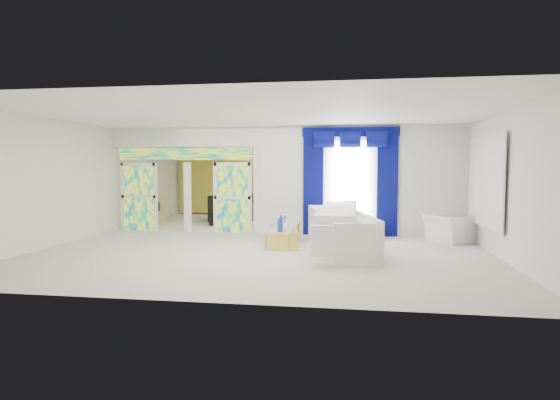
% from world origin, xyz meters
% --- Properties ---
extents(floor, '(12.00, 12.00, 0.00)m').
position_xyz_m(floor, '(0.00, 0.00, 0.00)').
color(floor, '#B7AF9E').
rests_on(floor, ground).
extents(dividing_wall, '(5.70, 0.18, 3.00)m').
position_xyz_m(dividing_wall, '(2.15, 1.00, 1.50)').
color(dividing_wall, white).
rests_on(dividing_wall, ground).
extents(dividing_header, '(4.30, 0.18, 0.55)m').
position_xyz_m(dividing_header, '(-2.85, 1.00, 2.73)').
color(dividing_header, white).
rests_on(dividing_header, dividing_wall).
extents(stained_panel_left, '(0.95, 0.04, 2.00)m').
position_xyz_m(stained_panel_left, '(-4.28, 1.00, 1.00)').
color(stained_panel_left, '#994C3F').
rests_on(stained_panel_left, ground).
extents(stained_panel_right, '(0.95, 0.04, 2.00)m').
position_xyz_m(stained_panel_right, '(-1.42, 1.00, 1.00)').
color(stained_panel_right, '#994C3F').
rests_on(stained_panel_right, ground).
extents(stained_transom, '(4.00, 0.05, 0.35)m').
position_xyz_m(stained_transom, '(-2.85, 1.00, 2.25)').
color(stained_transom, '#994C3F').
rests_on(stained_transom, dividing_header).
extents(window_pane, '(1.00, 0.02, 2.30)m').
position_xyz_m(window_pane, '(1.90, 0.90, 1.45)').
color(window_pane, white).
rests_on(window_pane, dividing_wall).
extents(blue_drape_left, '(0.55, 0.10, 2.80)m').
position_xyz_m(blue_drape_left, '(0.90, 0.87, 1.40)').
color(blue_drape_left, '#030343').
rests_on(blue_drape_left, ground).
extents(blue_drape_right, '(0.55, 0.10, 2.80)m').
position_xyz_m(blue_drape_right, '(2.90, 0.87, 1.40)').
color(blue_drape_right, '#030343').
rests_on(blue_drape_right, ground).
extents(blue_pelmet, '(2.60, 0.12, 0.25)m').
position_xyz_m(blue_pelmet, '(1.90, 0.87, 2.82)').
color(blue_pelmet, '#030343').
rests_on(blue_pelmet, dividing_wall).
extents(wall_mirror, '(0.04, 2.70, 1.90)m').
position_xyz_m(wall_mirror, '(4.94, -1.00, 1.55)').
color(wall_mirror, white).
rests_on(wall_mirror, ground).
extents(gold_curtains, '(9.70, 0.12, 2.90)m').
position_xyz_m(gold_curtains, '(0.00, 5.90, 1.50)').
color(gold_curtains, '#AE9E29').
rests_on(gold_curtains, ground).
extents(white_sofa, '(1.82, 4.45, 0.83)m').
position_xyz_m(white_sofa, '(1.68, -1.22, 0.41)').
color(white_sofa, silver).
rests_on(white_sofa, ground).
extents(coffee_table, '(0.96, 1.88, 0.40)m').
position_xyz_m(coffee_table, '(0.33, -0.92, 0.20)').
color(coffee_table, gold).
rests_on(coffee_table, ground).
extents(console_table, '(1.23, 0.54, 0.40)m').
position_xyz_m(console_table, '(2.20, 0.47, 0.20)').
color(console_table, white).
rests_on(console_table, ground).
extents(table_lamp, '(0.36, 0.36, 0.58)m').
position_xyz_m(table_lamp, '(1.90, 0.47, 0.69)').
color(table_lamp, silver).
rests_on(table_lamp, console_table).
extents(armchair, '(1.33, 1.37, 0.68)m').
position_xyz_m(armchair, '(4.39, 0.11, 0.34)').
color(armchair, silver).
rests_on(armchair, ground).
extents(grand_piano, '(1.57, 1.94, 0.90)m').
position_xyz_m(grand_piano, '(-2.09, 3.98, 0.45)').
color(grand_piano, black).
rests_on(grand_piano, ground).
extents(piano_bench, '(0.90, 0.45, 0.29)m').
position_xyz_m(piano_bench, '(-2.09, 2.38, 0.14)').
color(piano_bench, black).
rests_on(piano_bench, ground).
extents(tv_console, '(0.62, 0.58, 0.80)m').
position_xyz_m(tv_console, '(-4.63, 3.04, 0.40)').
color(tv_console, tan).
rests_on(tv_console, ground).
extents(chandelier, '(0.60, 0.60, 0.60)m').
position_xyz_m(chandelier, '(-2.30, 3.40, 2.65)').
color(chandelier, gold).
rests_on(chandelier, ceiling).
extents(decanters, '(0.15, 1.19, 0.26)m').
position_xyz_m(decanters, '(0.32, -0.93, 0.50)').
color(decanters, navy).
rests_on(decanters, coffee_table).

